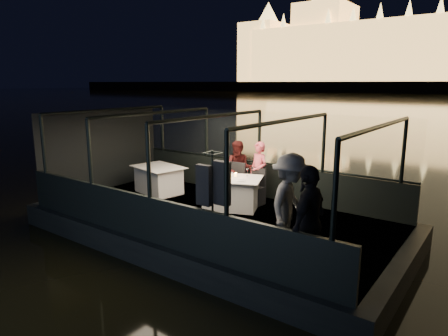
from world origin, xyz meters
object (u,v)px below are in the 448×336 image
Objects in this scene: dining_table_central at (231,193)px; dining_table_aft at (159,179)px; chair_port_left at (233,184)px; passenger_dark at (309,225)px; person_man_maroon at (239,170)px; passenger_stripe at (290,208)px; person_woman_coral at (259,173)px; chair_port_right at (255,187)px; wine_bottle at (215,170)px; coat_stand at (213,205)px.

dining_table_central is 1.02× the size of dining_table_aft.
chair_port_left is 0.54× the size of passenger_dark.
person_man_maroon is 0.83× the size of passenger_stripe.
person_woman_coral is 0.86× the size of passenger_dark.
chair_port_right is at bearing -57.09° from person_woman_coral.
person_man_maroon is (-0.64, 0.05, 0.00)m from person_woman_coral.
chair_port_right is 0.50× the size of passenger_dark.
wine_bottle is at bearing 0.41° from dining_table_aft.
wine_bottle is (-1.71, 2.30, 0.02)m from coat_stand.
passenger_dark is at bearing -21.20° from dining_table_aft.
dining_table_central is 1.60× the size of chair_port_right.
wine_bottle is at bearing -123.28° from passenger_dark.
chair_port_left is 1.08× the size of chair_port_right.
chair_port_left is at bearing 75.21° from wine_bottle.
dining_table_central is 0.77× the size of coat_stand.
passenger_dark is (5.44, -2.11, 0.47)m from dining_table_aft.
person_woman_coral is (0.23, 0.90, 0.36)m from dining_table_central.
chair_port_right is 3.02m from passenger_stripe.
passenger_stripe is at bearing -29.52° from person_woman_coral.
chair_port_left reaches higher than dining_table_aft.
chair_port_left is at bearing -128.49° from person_woman_coral.
coat_stand is at bearing -66.51° from chair_port_left.
coat_stand is at bearing -62.25° from dining_table_central.
chair_port_right reaches higher than dining_table_aft.
coat_stand reaches higher than dining_table_aft.
passenger_dark reaches higher than person_woman_coral.
dining_table_aft is 2.20m from chair_port_left.
person_man_maroon is 3.75m from passenger_stripe.
coat_stand reaches higher than wine_bottle.
passenger_stripe reaches higher than chair_port_right.
person_woman_coral reaches higher than person_man_maroon.
dining_table_central is at bearing -127.50° from passenger_dark.
person_woman_coral is (-0.07, 0.30, 0.30)m from chair_port_right.
chair_port_right is (2.75, 0.64, 0.06)m from dining_table_aft.
dining_table_central is 0.80× the size of passenger_dark.
person_man_maroon is (-0.08, 0.40, 0.30)m from chair_port_left.
coat_stand is at bearing 115.18° from passenger_stripe.
person_woman_coral is 3.26m from passenger_stripe.
chair_port_left is 0.52× the size of coat_stand.
dining_table_aft is at bearing -179.18° from dining_table_central.
coat_stand is 3.66m from person_man_maroon.
person_woman_coral is at bearing 52.36° from wine_bottle.
person_man_maroon is at bearing 157.18° from chair_port_right.
passenger_stripe is at bearing -63.85° from person_man_maroon.
person_man_maroon is at bearing 96.78° from chair_port_left.
dining_table_central is 0.68m from chair_port_right.
dining_table_central is 2.87m from passenger_stripe.
passenger_stripe is (2.06, -2.17, 0.40)m from chair_port_right.
coat_stand is 3.38m from person_woman_coral.
person_man_maroon reaches higher than dining_table_aft.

